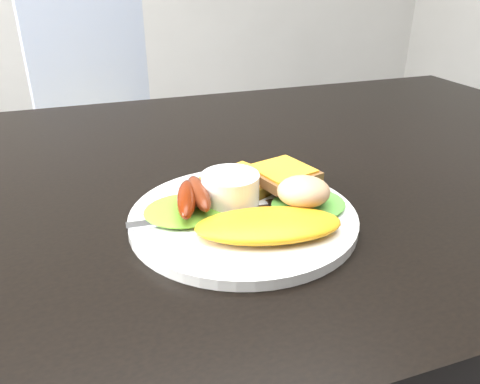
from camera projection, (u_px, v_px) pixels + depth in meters
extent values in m
cube|color=black|center=(281.00, 171.00, 0.69)|extent=(1.20, 0.80, 0.04)
cube|color=#9D8956|center=(103.00, 151.00, 1.55)|extent=(0.50, 0.50, 0.05)
imported|color=#2C4C83|center=(148.00, 41.00, 1.00)|extent=(0.72, 0.60, 1.72)
cylinder|color=white|center=(243.00, 217.00, 0.51)|extent=(0.25, 0.25, 0.01)
ellipsoid|color=#449520|center=(185.00, 210.00, 0.50)|extent=(0.10, 0.09, 0.01)
ellipsoid|color=#4B9A2E|center=(308.00, 204.00, 0.52)|extent=(0.10, 0.09, 0.01)
ellipsoid|color=#F4A80B|center=(269.00, 225.00, 0.46)|extent=(0.16, 0.10, 0.02)
ellipsoid|color=#680B00|center=(187.00, 198.00, 0.49)|extent=(0.04, 0.09, 0.02)
ellipsoid|color=#601F0E|center=(199.00, 193.00, 0.50)|extent=(0.03, 0.08, 0.02)
cylinder|color=white|center=(230.00, 190.00, 0.52)|extent=(0.08, 0.08, 0.04)
cube|color=olive|center=(242.00, 183.00, 0.56)|extent=(0.10, 0.10, 0.01)
cube|color=brown|center=(282.00, 175.00, 0.55)|extent=(0.08, 0.08, 0.01)
ellipsoid|color=#C5AB89|center=(304.00, 191.00, 0.50)|extent=(0.07, 0.06, 0.03)
cube|color=#ADAFB7|center=(201.00, 217.00, 0.49)|extent=(0.16, 0.02, 0.00)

